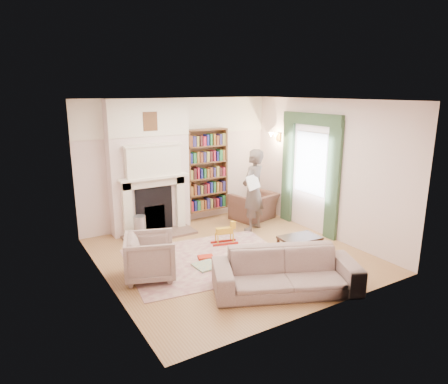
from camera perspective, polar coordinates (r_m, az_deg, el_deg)
floor at (r=7.47m, az=1.00°, el=-8.99°), size 4.50×4.50×0.00m
ceiling at (r=6.85m, az=1.10°, el=13.02°), size 4.50×4.50×0.00m
wall_back at (r=8.98m, az=-6.57°, el=4.28°), size 4.50×0.00×4.50m
wall_front at (r=5.32m, az=13.96°, el=-3.15°), size 4.50×0.00×4.50m
wall_left at (r=6.18m, az=-16.98°, el=-0.91°), size 0.00×4.50×4.50m
wall_right at (r=8.41m, az=14.20°, el=3.24°), size 0.00×4.50×4.50m
fireplace at (r=8.52m, az=-10.61°, el=3.49°), size 1.70×0.58×2.80m
bookcase at (r=9.19m, az=-2.50°, el=3.16°), size 1.00×0.24×1.85m
window at (r=8.67m, az=12.29°, el=4.02°), size 0.02×0.90×1.30m
curtain_left at (r=8.21m, az=15.33°, el=1.48°), size 0.07×0.32×2.40m
curtain_right at (r=9.21m, az=9.09°, el=3.18°), size 0.07×0.32×2.40m
pelmet at (r=8.53m, az=12.40°, el=10.15°), size 0.09×1.70×0.24m
wall_sconce at (r=9.31m, az=6.87°, el=7.74°), size 0.20×0.24×0.24m
rug at (r=7.26m, az=-2.33°, el=-9.64°), size 3.01×2.46×0.01m
armchair_reading at (r=9.41m, az=4.29°, el=-2.03°), size 1.13×1.04×0.62m
armchair_left at (r=6.60m, az=-10.49°, el=-9.08°), size 1.01×0.99×0.72m
sofa at (r=6.18m, az=8.82°, el=-11.16°), size 2.33×1.65×0.63m
man_reading at (r=8.53m, az=4.19°, el=0.25°), size 0.76×0.66×1.77m
newspaper at (r=8.24m, az=4.16°, el=1.41°), size 0.44×0.29×0.29m
coffee_table at (r=7.28m, az=10.69°, el=-7.97°), size 0.73×0.50×0.45m
paraffin_heater at (r=8.14m, az=-11.91°, el=-5.22°), size 0.27×0.27×0.55m
rocking_horse at (r=7.88m, az=0.06°, el=-5.92°), size 0.55×0.33×0.46m
board_game at (r=6.99m, az=-2.56°, el=-10.47°), size 0.42×0.42×0.03m
game_box_lid at (r=7.29m, az=-2.64°, el=-9.29°), size 0.31×0.25×0.05m
comic_annuals at (r=7.32m, az=4.72°, el=-9.36°), size 0.36×0.55×0.02m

